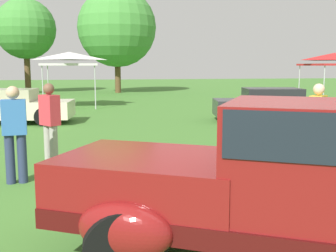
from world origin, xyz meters
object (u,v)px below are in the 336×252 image
show_car_cream (13,107)px  show_car_charcoal (276,105)px  feature_pickup_truck (275,188)px  spectator_between_cars (50,122)px  spectator_far_side (15,131)px  spectator_near_truck (317,123)px  canopy_tent_left_field (70,58)px  canopy_tent_center_field (334,58)px

show_car_cream → show_car_charcoal: bearing=-6.7°
feature_pickup_truck → spectator_between_cars: feature_pickup_truck is taller
spectator_between_cars → spectator_far_side: (-0.48, -1.07, 0.00)m
feature_pickup_truck → show_car_charcoal: size_ratio=0.94×
show_car_charcoal → spectator_between_cars: (-7.48, -5.80, 0.31)m
show_car_cream → spectator_near_truck: (7.13, -8.00, 0.31)m
canopy_tent_left_field → show_car_charcoal: bearing=-41.1°
spectator_far_side → canopy_tent_left_field: (0.25, 13.61, 1.51)m
feature_pickup_truck → spectator_between_cars: bearing=117.9°
show_car_charcoal → spectator_between_cars: spectator_between_cars is taller
spectator_near_truck → spectator_between_cars: 5.27m
show_car_charcoal → canopy_tent_left_field: 10.40m
feature_pickup_truck → show_car_charcoal: 11.73m
spectator_near_truck → show_car_cream: bearing=131.7°
show_car_charcoal → spectator_near_truck: 7.27m
canopy_tent_center_field → show_car_charcoal: bearing=-135.6°
spectator_near_truck → canopy_tent_left_field: canopy_tent_left_field is taller
show_car_cream → spectator_between_cars: 7.20m
feature_pickup_truck → canopy_tent_center_field: bearing=56.7°
canopy_tent_left_field → show_car_cream: bearing=-107.2°
feature_pickup_truck → spectator_far_side: (-3.04, 3.76, 0.05)m
show_car_cream → spectator_far_side: 8.14m
spectator_near_truck → spectator_between_cars: bearing=168.2°
show_car_cream → spectator_near_truck: size_ratio=2.49×
spectator_between_cars → canopy_tent_center_field: bearing=40.9°
show_car_charcoal → canopy_tent_center_field: 8.31m
canopy_tent_center_field → spectator_between_cars: bearing=-139.1°
spectator_near_truck → spectator_far_side: 5.64m
spectator_far_side → canopy_tent_center_field: 18.68m
feature_pickup_truck → canopy_tent_left_field: size_ratio=1.66×
show_car_cream → spectator_near_truck: spectator_near_truck is taller
show_car_charcoal → spectator_far_side: (-7.97, -6.88, 0.31)m
canopy_tent_left_field → canopy_tent_center_field: 13.55m
spectator_near_truck → spectator_far_side: (-5.64, 0.01, 0.00)m
feature_pickup_truck → spectator_near_truck: bearing=55.3°
feature_pickup_truck → spectator_between_cars: size_ratio=2.65×
show_car_cream → canopy_tent_center_field: 16.01m
spectator_near_truck → canopy_tent_center_field: size_ratio=0.61×
feature_pickup_truck → canopy_tent_left_field: 17.66m
spectator_near_truck → spectator_between_cars: size_ratio=1.00×
feature_pickup_truck → spectator_near_truck: (2.60, 3.75, 0.05)m
show_car_cream → show_car_charcoal: (9.45, -1.12, 0.00)m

